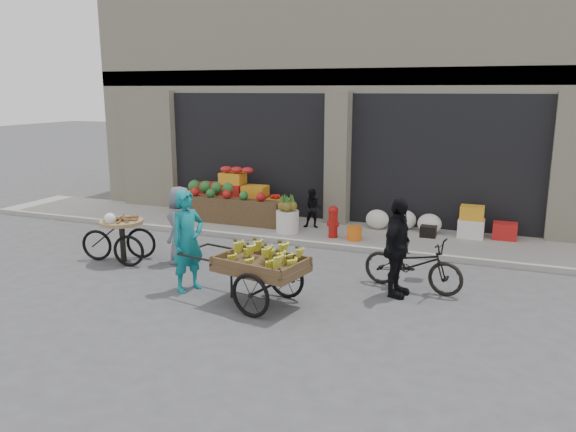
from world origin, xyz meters
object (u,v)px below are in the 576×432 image
at_px(seated_person, 313,209).
at_px(vendor_woman, 188,241).
at_px(tricycle_cart, 122,234).
at_px(orange_bucket, 354,233).
at_px(pineapple_bin, 288,222).
at_px(vendor_grey, 181,225).
at_px(banana_cart, 258,262).
at_px(bicycle, 413,264).
at_px(cyclist, 397,248).
at_px(fire_hydrant, 333,220).

xyz_separation_m(seated_person, vendor_woman, (-0.66, -4.42, 0.27)).
bearing_deg(tricycle_cart, orange_bucket, 23.50).
bearing_deg(orange_bucket, pineapple_bin, 176.42).
bearing_deg(seated_person, pineapple_bin, -133.69).
bearing_deg(vendor_grey, orange_bucket, 123.43).
relative_size(pineapple_bin, seated_person, 0.56).
xyz_separation_m(vendor_woman, tricycle_cart, (-2.05, 0.89, -0.29)).
xyz_separation_m(banana_cart, vendor_grey, (-2.31, 1.44, 0.06)).
relative_size(pineapple_bin, bicycle, 0.30).
distance_m(orange_bucket, banana_cart, 3.94).
relative_size(seated_person, tricycle_cart, 0.64).
xyz_separation_m(orange_bucket, bicycle, (1.63, -2.30, 0.18)).
xyz_separation_m(bicycle, cyclist, (-0.20, -0.40, 0.37)).
bearing_deg(vendor_woman, seated_person, 12.76).
xyz_separation_m(pineapple_bin, orange_bucket, (1.60, -0.10, -0.10)).
height_order(seated_person, banana_cart, seated_person).
height_order(pineapple_bin, tricycle_cart, tricycle_cart).
xyz_separation_m(pineapple_bin, cyclist, (3.03, -2.80, 0.45)).
xyz_separation_m(banana_cart, vendor_woman, (-1.37, 0.17, 0.16)).
xyz_separation_m(pineapple_bin, seated_person, (0.40, 0.60, 0.21)).
bearing_deg(seated_person, banana_cart, -91.27).
relative_size(tricycle_cart, bicycle, 0.85).
distance_m(seated_person, cyclist, 4.31).
height_order(bicycle, cyclist, cyclist).
distance_m(fire_hydrant, orange_bucket, 0.55).
xyz_separation_m(fire_hydrant, tricycle_cart, (-3.42, -2.87, 0.06)).
xyz_separation_m(tricycle_cart, bicycle, (5.55, 0.52, -0.11)).
bearing_deg(fire_hydrant, seated_person, 137.12).
relative_size(banana_cart, cyclist, 1.48).
distance_m(pineapple_bin, bicycle, 4.03).
xyz_separation_m(pineapple_bin, vendor_grey, (-1.21, -2.55, 0.38)).
height_order(pineapple_bin, bicycle, bicycle).
bearing_deg(vendor_grey, bicycle, 84.24).
bearing_deg(cyclist, tricycle_cart, 101.34).
height_order(orange_bucket, tricycle_cart, tricycle_cart).
xyz_separation_m(seated_person, tricycle_cart, (-2.72, -3.52, -0.02)).
bearing_deg(vendor_grey, tricycle_cart, -78.89).
xyz_separation_m(fire_hydrant, orange_bucket, (0.50, -0.05, -0.23)).
xyz_separation_m(banana_cart, bicycle, (2.13, 1.58, -0.25)).
height_order(vendor_woman, bicycle, vendor_woman).
bearing_deg(seated_person, cyclist, -62.28).
relative_size(orange_bucket, cyclist, 0.20).
distance_m(pineapple_bin, orange_bucket, 1.61).
height_order(tricycle_cart, vendor_grey, vendor_grey).
distance_m(orange_bucket, cyclist, 3.10).
bearing_deg(fire_hydrant, tricycle_cart, -139.95).
height_order(pineapple_bin, fire_hydrant, fire_hydrant).
distance_m(banana_cart, bicycle, 2.66).
distance_m(seated_person, bicycle, 4.13).
xyz_separation_m(orange_bucket, seated_person, (-1.20, 0.70, 0.31)).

